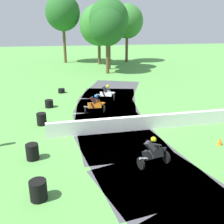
% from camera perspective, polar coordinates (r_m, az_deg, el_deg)
% --- Properties ---
extents(ground_plane, '(120.00, 120.00, 0.00)m').
position_cam_1_polar(ground_plane, '(16.16, 0.70, -4.30)').
color(ground_plane, '#569947').
extents(track_asphalt, '(8.84, 29.64, 0.01)m').
position_cam_1_polar(track_asphalt, '(16.38, 3.98, -3.99)').
color(track_asphalt, '#47474C').
rests_on(track_asphalt, ground).
extents(safety_barrier, '(18.20, 1.00, 0.90)m').
position_cam_1_polar(safety_barrier, '(17.70, 16.52, -1.42)').
color(safety_barrier, white).
rests_on(safety_barrier, ground).
extents(motorcycle_lead_white, '(1.73, 1.10, 1.43)m').
position_cam_1_polar(motorcycle_lead_white, '(22.24, -1.14, 4.09)').
color(motorcycle_lead_white, black).
rests_on(motorcycle_lead_white, ground).
extents(motorcycle_chase_orange, '(1.68, 0.70, 1.43)m').
position_cam_1_polar(motorcycle_chase_orange, '(19.25, -3.63, 1.68)').
color(motorcycle_chase_orange, black).
rests_on(motorcycle_chase_orange, ground).
extents(motorcycle_trailing_black, '(1.68, 1.11, 1.42)m').
position_cam_1_polar(motorcycle_trailing_black, '(12.57, 9.17, -8.66)').
color(motorcycle_trailing_black, black).
rests_on(motorcycle_trailing_black, ground).
extents(tire_stack_near, '(0.61, 0.61, 0.40)m').
position_cam_1_polar(tire_stack_near, '(25.29, -10.98, 4.58)').
color(tire_stack_near, black).
rests_on(tire_stack_near, ground).
extents(tire_stack_mid_a, '(0.63, 0.63, 0.60)m').
position_cam_1_polar(tire_stack_mid_a, '(21.14, -13.58, 1.78)').
color(tire_stack_mid_a, black).
rests_on(tire_stack_mid_a, ground).
extents(tire_stack_mid_b, '(0.62, 0.62, 0.80)m').
position_cam_1_polar(tire_stack_mid_b, '(17.66, -15.13, -1.50)').
color(tire_stack_mid_b, black).
rests_on(tire_stack_mid_b, ground).
extents(tire_stack_far, '(0.62, 0.62, 0.80)m').
position_cam_1_polar(tire_stack_far, '(13.51, -17.00, -8.30)').
color(tire_stack_far, black).
rests_on(tire_stack_far, ground).
extents(tire_stack_extra_a, '(0.66, 0.66, 0.80)m').
position_cam_1_polar(tire_stack_extra_a, '(10.69, -15.79, -16.11)').
color(tire_stack_extra_a, black).
rests_on(tire_stack_extra_a, ground).
extents(traffic_cone, '(0.28, 0.28, 0.44)m').
position_cam_1_polar(traffic_cone, '(15.59, 22.53, -5.90)').
color(traffic_cone, orange).
rests_on(traffic_cone, ground).
extents(tree_far_left, '(5.30, 5.30, 9.41)m').
position_cam_1_polar(tree_far_left, '(36.99, -0.69, 19.49)').
color(tree_far_left, brown).
rests_on(tree_far_left, ground).
extents(tree_far_right, '(5.83, 5.83, 8.93)m').
position_cam_1_polar(tree_far_right, '(41.54, -2.88, 18.41)').
color(tree_far_right, brown).
rests_on(tree_far_right, ground).
extents(tree_mid_rise, '(5.04, 5.04, 9.04)m').
position_cam_1_polar(tree_mid_rise, '(43.87, 3.34, 19.13)').
color(tree_mid_rise, brown).
rests_on(tree_mid_rise, ground).
extents(tree_behind_barrier, '(5.30, 5.30, 10.47)m').
position_cam_1_polar(tree_behind_barrier, '(43.75, -10.71, 20.53)').
color(tree_behind_barrier, brown).
rests_on(tree_behind_barrier, ground).
extents(tree_distant, '(4.31, 4.31, 7.98)m').
position_cam_1_polar(tree_distant, '(33.81, -1.01, 17.96)').
color(tree_distant, brown).
rests_on(tree_distant, ground).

